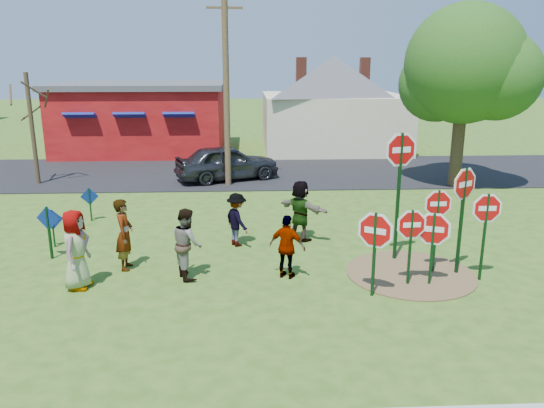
{
  "coord_description": "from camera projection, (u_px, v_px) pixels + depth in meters",
  "views": [
    {
      "loc": [
        0.45,
        -13.16,
        5.21
      ],
      "look_at": [
        1.11,
        0.77,
        1.38
      ],
      "focal_mm": 35.0,
      "sensor_mm": 36.0,
      "label": 1
    }
  ],
  "objects": [
    {
      "name": "dirt_patch",
      "position": [
        410.0,
        273.0,
        13.27
      ],
      "size": [
        3.2,
        3.2,
        0.03
      ],
      "primitive_type": "cylinder",
      "color": "brown",
      "rests_on": "ground"
    },
    {
      "name": "stop_sign_g",
      "position": [
        411.0,
        231.0,
        12.3
      ],
      "size": [
        0.96,
        0.07,
        1.98
      ],
      "rotation": [
        0.0,
        0.0,
        0.06
      ],
      "color": "black",
      "rests_on": "ground"
    },
    {
      "name": "person_c",
      "position": [
        187.0,
        243.0,
        12.88
      ],
      "size": [
        0.93,
        1.04,
        1.75
      ],
      "primitive_type": "imported",
      "rotation": [
        0.0,
        0.0,
        1.95
      ],
      "color": "brown",
      "rests_on": "ground"
    },
    {
      "name": "person_d",
      "position": [
        237.0,
        220.0,
        15.11
      ],
      "size": [
        1.0,
        1.15,
        1.55
      ],
      "primitive_type": "imported",
      "rotation": [
        0.0,
        0.0,
        2.1
      ],
      "color": "#3A393E",
      "rests_on": "ground"
    },
    {
      "name": "red_building",
      "position": [
        144.0,
        117.0,
        30.59
      ],
      "size": [
        9.4,
        7.69,
        3.9
      ],
      "color": "maroon",
      "rests_on": "ground"
    },
    {
      "name": "stop_sign_f",
      "position": [
        486.0,
        215.0,
        12.5
      ],
      "size": [
        0.96,
        0.06,
        2.29
      ],
      "rotation": [
        0.0,
        0.0,
        -0.01
      ],
      "color": "black",
      "rests_on": "ground"
    },
    {
      "name": "ground",
      "position": [
        232.0,
        262.0,
        14.03
      ],
      "size": [
        120.0,
        120.0,
        0.0
      ],
      "primitive_type": "plane",
      "color": "#325518",
      "rests_on": "ground"
    },
    {
      "name": "stop_sign_b",
      "position": [
        400.0,
        164.0,
        13.56
      ],
      "size": [
        1.16,
        0.31,
        3.57
      ],
      "rotation": [
        0.0,
        0.0,
        0.25
      ],
      "color": "black",
      "rests_on": "ground"
    },
    {
      "name": "blue_diamond_d",
      "position": [
        90.0,
        201.0,
        17.45
      ],
      "size": [
        0.58,
        0.1,
        1.13
      ],
      "rotation": [
        0.0,
        0.0,
        0.14
      ],
      "color": "black",
      "rests_on": "ground"
    },
    {
      "name": "blue_diamond_b",
      "position": [
        49.0,
        226.0,
        14.06
      ],
      "size": [
        0.65,
        0.2,
        1.47
      ],
      "rotation": [
        0.0,
        0.0,
        -0.28
      ],
      "color": "black",
      "rests_on": "ground"
    },
    {
      "name": "suv",
      "position": [
        227.0,
        162.0,
        23.31
      ],
      "size": [
        4.86,
        3.31,
        1.54
      ],
      "primitive_type": "imported",
      "rotation": [
        0.0,
        0.0,
        1.94
      ],
      "color": "#2E2E33",
      "rests_on": "road"
    },
    {
      "name": "leafy_tree",
      "position": [
        467.0,
        70.0,
        21.1
      ],
      "size": [
        5.2,
        4.74,
        7.39
      ],
      "color": "#382819",
      "rests_on": "ground"
    },
    {
      "name": "stop_sign_c",
      "position": [
        437.0,
        212.0,
        12.97
      ],
      "size": [
        0.92,
        0.06,
        2.26
      ],
      "rotation": [
        0.0,
        0.0,
        0.02
      ],
      "color": "black",
      "rests_on": "ground"
    },
    {
      "name": "utility_pole",
      "position": [
        226.0,
        83.0,
        21.43
      ],
      "size": [
        1.99,
        0.25,
        8.13
      ],
      "rotation": [
        0.0,
        0.0,
        0.07
      ],
      "color": "#4C3823",
      "rests_on": "ground"
    },
    {
      "name": "person_f",
      "position": [
        300.0,
        210.0,
        15.56
      ],
      "size": [
        1.58,
        1.54,
        1.8
      ],
      "primitive_type": "imported",
      "rotation": [
        0.0,
        0.0,
        2.38
      ],
      "color": "#1E5729",
      "rests_on": "ground"
    },
    {
      "name": "person_a",
      "position": [
        76.0,
        250.0,
        12.24
      ],
      "size": [
        0.7,
        0.99,
        1.9
      ],
      "primitive_type": "imported",
      "rotation": [
        0.0,
        0.0,
        1.46
      ],
      "color": "#434895",
      "rests_on": "ground"
    },
    {
      "name": "blue_diamond_c",
      "position": [
        53.0,
        224.0,
        15.01
      ],
      "size": [
        0.58,
        0.21,
        1.12
      ],
      "rotation": [
        0.0,
        0.0,
        0.33
      ],
      "color": "black",
      "rests_on": "ground"
    },
    {
      "name": "road",
      "position": [
        238.0,
        172.0,
        25.1
      ],
      "size": [
        120.0,
        7.5,
        0.04
      ],
      "primitive_type": "cube",
      "color": "black",
      "rests_on": "ground"
    },
    {
      "name": "bare_tree_west",
      "position": [
        30.0,
        113.0,
        21.99
      ],
      "size": [
        1.8,
        1.8,
        4.69
      ],
      "color": "#382819",
      "rests_on": "ground"
    },
    {
      "name": "stop_sign_d",
      "position": [
        464.0,
        194.0,
        12.76
      ],
      "size": [
        0.93,
        0.57,
        2.85
      ],
      "rotation": [
        0.0,
        0.0,
        0.54
      ],
      "color": "black",
      "rests_on": "ground"
    },
    {
      "name": "person_e",
      "position": [
        287.0,
        247.0,
        12.85
      ],
      "size": [
        1.01,
        0.77,
        1.59
      ],
      "primitive_type": "imported",
      "rotation": [
        0.0,
        0.0,
        2.68
      ],
      "color": "#472C52",
      "rests_on": "ground"
    },
    {
      "name": "stop_sign_a",
      "position": [
        375.0,
        237.0,
        11.7
      ],
      "size": [
        0.95,
        0.59,
        2.11
      ],
      "rotation": [
        0.0,
        0.0,
        -0.55
      ],
      "color": "black",
      "rests_on": "ground"
    },
    {
      "name": "cream_house",
      "position": [
        333.0,
        99.0,
        30.85
      ],
      "size": [
        9.4,
        9.4,
        6.5
      ],
      "color": "beige",
      "rests_on": "ground"
    },
    {
      "name": "person_b",
      "position": [
        124.0,
        234.0,
        13.39
      ],
      "size": [
        0.45,
        0.68,
        1.84
      ],
      "primitive_type": "imported",
      "rotation": [
        0.0,
        0.0,
        1.58
      ],
      "color": "#2C7E6D",
      "rests_on": "ground"
    },
    {
      "name": "stop_sign_e",
      "position": [
        433.0,
        234.0,
        12.32
      ],
      "size": [
        1.02,
        0.35,
        1.93
      ],
      "rotation": [
        0.0,
        0.0,
        -0.32
      ],
      "color": "black",
      "rests_on": "ground"
    }
  ]
}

